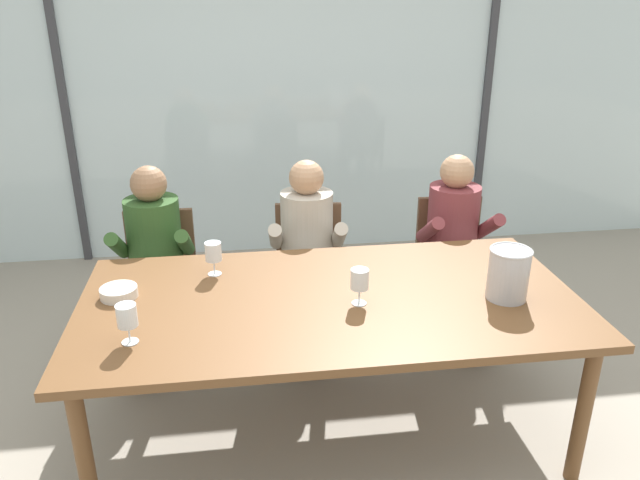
# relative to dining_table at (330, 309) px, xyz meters

# --- Properties ---
(ground) EXTENTS (14.00, 14.00, 0.00)m
(ground) POSITION_rel_dining_table_xyz_m (0.00, 1.00, -0.71)
(ground) COLOR #9E9384
(window_glass_panel) EXTENTS (7.55, 0.03, 2.60)m
(window_glass_panel) POSITION_rel_dining_table_xyz_m (0.00, 2.45, 0.59)
(window_glass_panel) COLOR silver
(window_glass_panel) RESTS_ON ground
(window_mullion_left) EXTENTS (0.06, 0.06, 2.60)m
(window_mullion_left) POSITION_rel_dining_table_xyz_m (-1.70, 2.43, 0.59)
(window_mullion_left) COLOR #38383D
(window_mullion_left) RESTS_ON ground
(window_mullion_right) EXTENTS (0.06, 0.06, 2.60)m
(window_mullion_right) POSITION_rel_dining_table_xyz_m (1.70, 2.43, 0.59)
(window_mullion_right) COLOR #38383D
(window_mullion_right) RESTS_ON ground
(hillside_vineyard) EXTENTS (13.55, 2.40, 2.19)m
(hillside_vineyard) POSITION_rel_dining_table_xyz_m (0.00, 6.92, 0.39)
(hillside_vineyard) COLOR #477A38
(hillside_vineyard) RESTS_ON ground
(dining_table) EXTENTS (2.35, 1.18, 0.77)m
(dining_table) POSITION_rel_dining_table_xyz_m (0.00, 0.00, 0.00)
(dining_table) COLOR brown
(dining_table) RESTS_ON ground
(chair_near_curtain) EXTENTS (0.45, 0.45, 0.87)m
(chair_near_curtain) POSITION_rel_dining_table_xyz_m (-0.91, 0.99, -0.20)
(chair_near_curtain) COLOR brown
(chair_near_curtain) RESTS_ON ground
(chair_left_of_center) EXTENTS (0.48, 0.48, 0.87)m
(chair_left_of_center) POSITION_rel_dining_table_xyz_m (0.02, 0.98, -0.20)
(chair_left_of_center) COLOR brown
(chair_left_of_center) RESTS_ON ground
(chair_center) EXTENTS (0.46, 0.46, 0.87)m
(chair_center) POSITION_rel_dining_table_xyz_m (0.96, 0.99, -0.20)
(chair_center) COLOR brown
(chair_center) RESTS_ON ground
(person_olive_shirt) EXTENTS (0.47, 0.62, 1.19)m
(person_olive_shirt) POSITION_rel_dining_table_xyz_m (-0.92, 0.87, -0.03)
(person_olive_shirt) COLOR #2D5123
(person_olive_shirt) RESTS_ON ground
(person_beige_jumper) EXTENTS (0.49, 0.63, 1.19)m
(person_beige_jumper) POSITION_rel_dining_table_xyz_m (-0.01, 0.87, -0.03)
(person_beige_jumper) COLOR #B7AD9E
(person_beige_jumper) RESTS_ON ground
(person_maroon_top) EXTENTS (0.47, 0.61, 1.19)m
(person_maroon_top) POSITION_rel_dining_table_xyz_m (0.93, 0.87, -0.03)
(person_maroon_top) COLOR brown
(person_maroon_top) RESTS_ON ground
(ice_bucket_primary) EXTENTS (0.20, 0.20, 0.25)m
(ice_bucket_primary) POSITION_rel_dining_table_xyz_m (0.82, -0.12, 0.19)
(ice_bucket_primary) COLOR #B7B7BC
(ice_bucket_primary) RESTS_ON dining_table
(tasting_bowl) EXTENTS (0.17, 0.17, 0.05)m
(tasting_bowl) POSITION_rel_dining_table_xyz_m (-0.99, 0.14, 0.09)
(tasting_bowl) COLOR silver
(tasting_bowl) RESTS_ON dining_table
(wine_glass_by_left_taster) EXTENTS (0.08, 0.08, 0.17)m
(wine_glass_by_left_taster) POSITION_rel_dining_table_xyz_m (-0.88, -0.28, 0.18)
(wine_glass_by_left_taster) COLOR silver
(wine_glass_by_left_taster) RESTS_ON dining_table
(wine_glass_near_bucket) EXTENTS (0.08, 0.08, 0.17)m
(wine_glass_near_bucket) POSITION_rel_dining_table_xyz_m (-0.55, 0.33, 0.18)
(wine_glass_near_bucket) COLOR silver
(wine_glass_near_bucket) RESTS_ON dining_table
(wine_glass_center_pour) EXTENTS (0.08, 0.08, 0.17)m
(wine_glass_center_pour) POSITION_rel_dining_table_xyz_m (0.12, -0.08, 0.18)
(wine_glass_center_pour) COLOR silver
(wine_glass_center_pour) RESTS_ON dining_table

